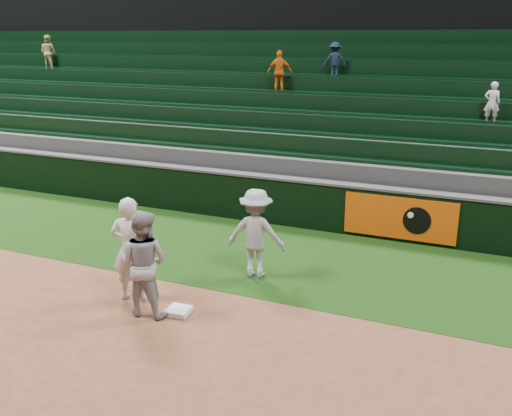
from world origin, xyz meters
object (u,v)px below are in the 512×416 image
(first_baseman, at_px, (131,249))
(baserunner, at_px, (144,263))
(first_base, at_px, (179,311))
(base_coach, at_px, (256,233))

(first_baseman, distance_m, baserunner, 0.65)
(first_base, height_order, baserunner, baserunner)
(first_baseman, relative_size, baserunner, 1.04)
(first_base, distance_m, baserunner, 1.07)
(first_base, relative_size, first_baseman, 0.20)
(baserunner, height_order, base_coach, baserunner)
(first_baseman, bearing_deg, first_base, 154.12)
(first_base, bearing_deg, baserunner, -158.19)
(first_base, distance_m, base_coach, 2.29)
(first_base, relative_size, base_coach, 0.22)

